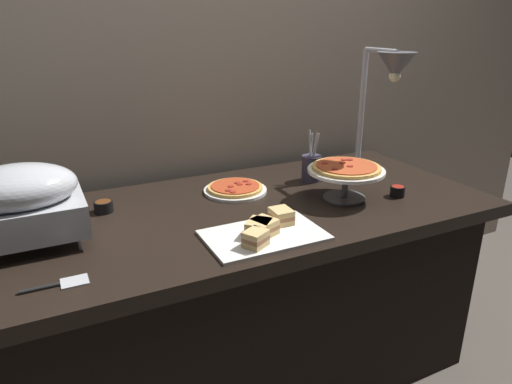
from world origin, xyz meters
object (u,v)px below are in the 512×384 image
Objects in this scene: heat_lamp at (388,81)px; pizza_plate_center at (346,172)px; utensil_holder at (312,167)px; serving_spatula at (58,285)px; chafing_dish at (20,201)px; pizza_plate_front at (235,189)px; sandwich_platter at (265,231)px; sauce_cup_near at (397,191)px; sauce_cup_far at (104,206)px.

heat_lamp is 0.40m from pizza_plate_center.
serving_spatula is (-1.05, -0.43, -0.06)m from utensil_holder.
chafing_dish is 1.39× the size of pizza_plate_front.
chafing_dish is at bearing 102.14° from serving_spatula.
serving_spatula is at bearing -169.88° from pizza_plate_center.
chafing_dish is at bearing -169.14° from pizza_plate_front.
heat_lamp is at bearing 11.59° from serving_spatula.
utensil_holder is at bearing 43.08° from sandwich_platter.
utensil_holder is 1.14m from serving_spatula.
chafing_dish is 6.17× the size of sauce_cup_near.
sauce_cup_near and sauce_cup_far have the same top height.
chafing_dish is 2.08× the size of serving_spatula.
utensil_holder reaches higher than sauce_cup_far.
sauce_cup_far is at bearing 33.25° from chafing_dish.
pizza_plate_front is 0.44m from pizza_plate_center.
sauce_cup_near reaches higher than pizza_plate_front.
pizza_plate_front is at bearing 144.28° from pizza_plate_center.
sauce_cup_near is 1.12m from sauce_cup_far.
heat_lamp is 1.45× the size of sandwich_platter.
sauce_cup_far is at bearing 169.74° from heat_lamp.
utensil_holder is at bearing 122.60° from sauce_cup_near.
pizza_plate_center is 0.91m from sauce_cup_far.
sandwich_platter is (0.68, -0.27, -0.12)m from chafing_dish.
pizza_plate_center is 4.30× the size of sauce_cup_far.
heat_lamp reaches higher than sauce_cup_far.
pizza_plate_center is 1.07m from serving_spatula.
sauce_cup_near is at bearing -30.58° from pizza_plate_front.
utensil_holder is (-0.20, 0.31, 0.04)m from sauce_cup_near.
pizza_plate_front is (-0.58, 0.18, -0.41)m from heat_lamp.
sandwich_platter reaches higher than sauce_cup_near.
chafing_dish is 1.59× the size of utensil_holder.
utensil_holder is (0.00, 0.24, -0.05)m from pizza_plate_center.
sandwich_platter reaches higher than serving_spatula.
sandwich_platter is at bearing -159.07° from pizza_plate_center.
heat_lamp is at bearing 78.95° from sauce_cup_near.
pizza_plate_center is at bearing 10.12° from serving_spatula.
pizza_plate_center is at bearing -35.72° from pizza_plate_front.
heat_lamp is 2.16× the size of pizza_plate_front.
heat_lamp is at bearing -35.71° from utensil_holder.
sauce_cup_far is (-0.43, 0.44, 0.00)m from sandwich_platter.
pizza_plate_center reaches higher than sandwich_platter.
sauce_cup_far is (-0.51, 0.02, 0.01)m from pizza_plate_front.
serving_spatula is (0.06, -0.29, -0.14)m from chafing_dish.
utensil_holder is (1.11, 0.13, -0.08)m from chafing_dish.
utensil_holder reaches higher than serving_spatula.
pizza_plate_center is at bearing 159.90° from sauce_cup_near.
pizza_plate_front is 0.67× the size of sandwich_platter.
sandwich_platter is at bearing -21.71° from chafing_dish.
pizza_plate_center reaches higher than sauce_cup_far.
serving_spatula is (-1.05, -0.19, -0.11)m from pizza_plate_center.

